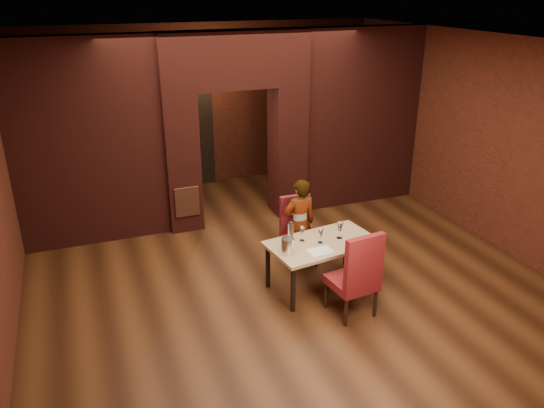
{
  "coord_description": "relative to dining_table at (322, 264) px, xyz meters",
  "views": [
    {
      "loc": [
        -2.53,
        -6.31,
        3.87
      ],
      "look_at": [
        -0.11,
        0.0,
        1.05
      ],
      "focal_mm": 35.0,
      "sensor_mm": 36.0,
      "label": 1
    }
  ],
  "objects": [
    {
      "name": "chair_near",
      "position": [
        0.07,
        -0.7,
        0.24
      ],
      "size": [
        0.58,
        0.58,
        1.16
      ],
      "primitive_type": "cube",
      "rotation": [
        0.0,
        0.0,
        3.26
      ],
      "color": "maroon",
      "rests_on": "ground"
    },
    {
      "name": "floor",
      "position": [
        -0.37,
        0.64,
        -0.34
      ],
      "size": [
        8.0,
        8.0,
        0.0
      ],
      "primitive_type": "plane",
      "color": "#462511",
      "rests_on": "ground"
    },
    {
      "name": "lintel",
      "position": [
        -0.37,
        2.64,
        2.41
      ],
      "size": [
        2.45,
        0.55,
        0.9
      ],
      "primitive_type": "cube",
      "color": "maroon",
      "rests_on": "ground"
    },
    {
      "name": "wing_wall_left",
      "position": [
        -2.73,
        2.64,
        1.26
      ],
      "size": [
        2.28,
        0.35,
        3.2
      ],
      "primitive_type": "cube",
      "color": "maroon",
      "rests_on": "ground"
    },
    {
      "name": "pillar_right",
      "position": [
        0.58,
        2.64,
        0.81
      ],
      "size": [
        0.55,
        0.55,
        2.3
      ],
      "primitive_type": "cube",
      "color": "maroon",
      "rests_on": "ground"
    },
    {
      "name": "potted_plant",
      "position": [
        0.74,
        0.82,
        -0.13
      ],
      "size": [
        0.5,
        0.51,
        0.43
      ],
      "primitive_type": "imported",
      "rotation": [
        0.0,
        0.0,
        0.81
      ],
      "color": "#2A5C21",
      "rests_on": "ground"
    },
    {
      "name": "wine_bucket",
      "position": [
        -0.56,
        -0.13,
        0.44
      ],
      "size": [
        0.17,
        0.17,
        0.21
      ],
      "primitive_type": "cylinder",
      "color": "silver",
      "rests_on": "dining_table"
    },
    {
      "name": "dining_table",
      "position": [
        0.0,
        0.0,
        0.0
      ],
      "size": [
        1.55,
        1.0,
        0.68
      ],
      "primitive_type": "cube",
      "rotation": [
        0.0,
        0.0,
        0.13
      ],
      "color": "tan",
      "rests_on": "ground"
    },
    {
      "name": "wine_glass_c",
      "position": [
        0.26,
        0.02,
        0.45
      ],
      "size": [
        0.09,
        0.09,
        0.23
      ],
      "primitive_type": null,
      "color": "white",
      "rests_on": "dining_table"
    },
    {
      "name": "chair_far",
      "position": [
        -0.02,
        0.72,
        0.17
      ],
      "size": [
        0.47,
        0.47,
        1.01
      ],
      "primitive_type": "cube",
      "rotation": [
        0.0,
        0.0,
        -0.02
      ],
      "color": "maroon",
      "rests_on": "ground"
    },
    {
      "name": "wall_front",
      "position": [
        -0.37,
        -3.36,
        1.26
      ],
      "size": [
        7.0,
        0.04,
        3.2
      ],
      "primitive_type": "cube",
      "color": "maroon",
      "rests_on": "ground"
    },
    {
      "name": "ceiling",
      "position": [
        -0.37,
        0.64,
        2.86
      ],
      "size": [
        7.0,
        8.0,
        0.04
      ],
      "primitive_type": "cube",
      "color": "silver",
      "rests_on": "ground"
    },
    {
      "name": "wine_glass_a",
      "position": [
        -0.24,
        0.13,
        0.44
      ],
      "size": [
        0.08,
        0.08,
        0.2
      ],
      "primitive_type": null,
      "color": "white",
      "rests_on": "dining_table"
    },
    {
      "name": "wine_glass_b",
      "position": [
        -0.04,
        -0.01,
        0.44
      ],
      "size": [
        0.08,
        0.08,
        0.2
      ],
      "primitive_type": null,
      "color": "white",
      "rests_on": "dining_table"
    },
    {
      "name": "water_bottle",
      "position": [
        -0.44,
        0.07,
        0.51
      ],
      "size": [
        0.08,
        0.08,
        0.34
      ],
      "primitive_type": "cylinder",
      "color": "white",
      "rests_on": "dining_table"
    },
    {
      "name": "rear_door_frame",
      "position": [
        -0.77,
        4.54,
        0.71
      ],
      "size": [
        1.02,
        0.04,
        2.22
      ],
      "primitive_type": "cube",
      "color": "black",
      "rests_on": "ground"
    },
    {
      "name": "person_seated",
      "position": [
        -0.05,
        0.65,
        0.34
      ],
      "size": [
        0.51,
        0.34,
        1.35
      ],
      "primitive_type": "imported",
      "rotation": [
        0.0,
        0.0,
        3.18
      ],
      "color": "beige",
      "rests_on": "ground"
    },
    {
      "name": "rear_door",
      "position": [
        -0.77,
        4.58,
        0.71
      ],
      "size": [
        0.9,
        0.08,
        2.1
      ],
      "primitive_type": "cube",
      "color": "black",
      "rests_on": "ground"
    },
    {
      "name": "wall_right",
      "position": [
        3.13,
        0.64,
        1.26
      ],
      "size": [
        0.04,
        8.0,
        3.2
      ],
      "primitive_type": "cube",
      "color": "maroon",
      "rests_on": "ground"
    },
    {
      "name": "vent_panel",
      "position": [
        -1.32,
        2.34,
        0.21
      ],
      "size": [
        0.4,
        0.03,
        0.5
      ],
      "primitive_type": "cube",
      "color": "#A5522F",
      "rests_on": "ground"
    },
    {
      "name": "pillar_left",
      "position": [
        -1.32,
        2.64,
        0.81
      ],
      "size": [
        0.55,
        0.55,
        2.3
      ],
      "primitive_type": "cube",
      "color": "maroon",
      "rests_on": "ground"
    },
    {
      "name": "wing_wall_right",
      "position": [
        1.99,
        2.64,
        1.26
      ],
      "size": [
        2.28,
        0.35,
        3.2
      ],
      "primitive_type": "cube",
      "color": "maroon",
      "rests_on": "ground"
    },
    {
      "name": "tasting_sheet",
      "position": [
        -0.14,
        -0.23,
        0.34
      ],
      "size": [
        0.32,
        0.24,
        0.0
      ],
      "primitive_type": "cube",
      "rotation": [
        0.0,
        0.0,
        0.03
      ],
      "color": "silver",
      "rests_on": "dining_table"
    },
    {
      "name": "wall_back",
      "position": [
        -0.37,
        4.64,
        1.26
      ],
      "size": [
        7.0,
        0.04,
        3.2
      ],
      "primitive_type": "cube",
      "color": "maroon",
      "rests_on": "ground"
    }
  ]
}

